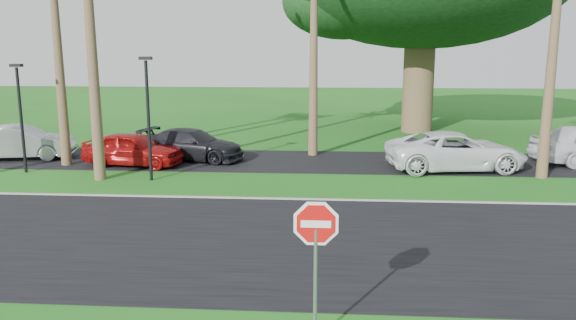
# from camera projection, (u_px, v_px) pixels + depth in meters

# --- Properties ---
(ground) EXTENTS (120.00, 120.00, 0.00)m
(ground) POSITION_uv_depth(u_px,v_px,m) (296.00, 271.00, 12.64)
(ground) COLOR #1A5615
(ground) RESTS_ON ground
(road) EXTENTS (120.00, 8.00, 0.02)m
(road) POSITION_uv_depth(u_px,v_px,m) (300.00, 241.00, 14.60)
(road) COLOR black
(road) RESTS_ON ground
(parking_strip) EXTENTS (120.00, 5.00, 0.02)m
(parking_strip) POSITION_uv_depth(u_px,v_px,m) (312.00, 161.00, 24.87)
(parking_strip) COLOR black
(parking_strip) RESTS_ON ground
(curb) EXTENTS (120.00, 0.12, 0.06)m
(curb) POSITION_uv_depth(u_px,v_px,m) (306.00, 199.00, 18.55)
(curb) COLOR gray
(curb) RESTS_ON ground
(stop_sign_near) EXTENTS (1.05, 0.07, 2.62)m
(stop_sign_near) POSITION_uv_depth(u_px,v_px,m) (316.00, 242.00, 9.33)
(stop_sign_near) COLOR gray
(stop_sign_near) RESTS_ON ground
(streetlight_left) EXTENTS (0.45, 0.25, 4.34)m
(streetlight_left) POSITION_uv_depth(u_px,v_px,m) (20.00, 111.00, 22.24)
(streetlight_left) COLOR black
(streetlight_left) RESTS_ON ground
(streetlight_right) EXTENTS (0.45, 0.25, 4.64)m
(streetlight_right) POSITION_uv_depth(u_px,v_px,m) (148.00, 111.00, 20.85)
(streetlight_right) COLOR black
(streetlight_right) RESTS_ON ground
(car_silver) EXTENTS (4.83, 2.53, 1.51)m
(car_silver) POSITION_uv_depth(u_px,v_px,m) (21.00, 143.00, 25.20)
(car_silver) COLOR #A0A1A6
(car_silver) RESTS_ON ground
(car_red) EXTENTS (4.42, 2.26, 1.44)m
(car_red) POSITION_uv_depth(u_px,v_px,m) (133.00, 149.00, 23.80)
(car_red) COLOR #9A0C0D
(car_red) RESTS_ON ground
(car_dark) EXTENTS (5.05, 2.97, 1.37)m
(car_dark) POSITION_uv_depth(u_px,v_px,m) (192.00, 145.00, 25.06)
(car_dark) COLOR black
(car_dark) RESTS_ON ground
(car_minivan) EXTENTS (5.92, 3.33, 1.56)m
(car_minivan) POSITION_uv_depth(u_px,v_px,m) (456.00, 151.00, 22.99)
(car_minivan) COLOR white
(car_minivan) RESTS_ON ground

